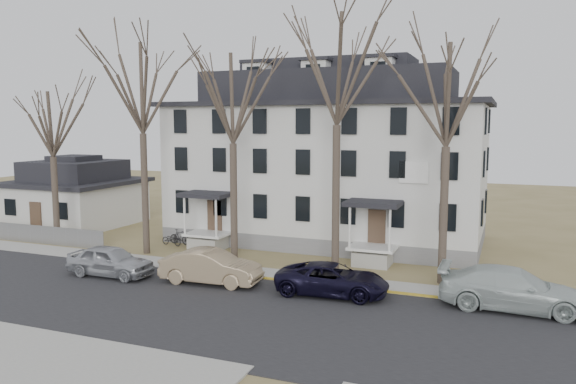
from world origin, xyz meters
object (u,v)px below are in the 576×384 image
at_px(car_silver, 110,262).
at_px(boarding_house, 328,161).
at_px(tree_bungalow, 51,120).
at_px(bicycle_right, 180,238).
at_px(tree_mid_left, 232,92).
at_px(car_tan, 211,268).
at_px(tree_mid_right, 448,87).
at_px(car_white, 513,290).
at_px(small_house, 76,196).
at_px(tree_far_left, 141,81).
at_px(bicycle_left, 172,240).
at_px(tree_center, 337,60).
at_px(car_navy, 332,280).

bearing_deg(car_silver, boarding_house, -30.13).
relative_size(tree_bungalow, bicycle_right, 6.61).
relative_size(tree_mid_left, car_tan, 2.54).
bearing_deg(boarding_house, tree_mid_right, -43.81).
bearing_deg(car_white, tree_mid_right, 46.83).
distance_m(tree_bungalow, car_white, 28.86).
distance_m(small_house, car_silver, 16.87).
bearing_deg(boarding_house, car_tan, -99.31).
relative_size(tree_far_left, car_white, 2.26).
relative_size(car_white, bicycle_left, 3.94).
height_order(tree_mid_left, bicycle_left, tree_mid_left).
distance_m(car_tan, bicycle_left, 9.39).
xyz_separation_m(tree_mid_right, tree_bungalow, (-24.50, 0.00, -1.48)).
bearing_deg(tree_center, small_house, 164.92).
xyz_separation_m(boarding_house, tree_center, (3.00, -8.15, 5.71)).
xyz_separation_m(boarding_house, bicycle_right, (-8.36, -5.44, -4.89)).
distance_m(tree_center, car_white, 13.80).
height_order(tree_center, car_white, tree_center).
relative_size(small_house, car_silver, 1.88).
height_order(tree_mid_left, car_silver, tree_mid_left).
bearing_deg(tree_bungalow, tree_center, 0.00).
height_order(small_house, tree_mid_right, tree_mid_right).
xyz_separation_m(tree_far_left, tree_mid_left, (6.00, 0.00, -0.74)).
distance_m(car_white, bicycle_left, 21.15).
distance_m(small_house, bicycle_right, 12.28).
bearing_deg(car_white, bicycle_left, 75.48).
relative_size(tree_mid_right, tree_bungalow, 1.18).
xyz_separation_m(tree_far_left, tree_center, (12.00, 0.00, 0.74)).
relative_size(boarding_house, tree_far_left, 1.52).
xyz_separation_m(tree_bungalow, bicycle_right, (7.64, 2.71, -7.63)).
distance_m(tree_center, car_silver, 15.60).
height_order(tree_bungalow, bicycle_right, tree_bungalow).
xyz_separation_m(small_house, tree_mid_right, (28.50, -6.20, 7.35)).
bearing_deg(car_navy, bicycle_left, 60.37).
bearing_deg(small_house, bicycle_left, -19.22).
bearing_deg(tree_far_left, tree_mid_left, 0.00).
distance_m(tree_far_left, bicycle_left, 10.20).
height_order(tree_mid_right, car_silver, tree_mid_right).
height_order(tree_far_left, tree_mid_left, tree_far_left).
relative_size(tree_mid_left, car_white, 2.10).
xyz_separation_m(bicycle_left, bicycle_right, (0.34, 0.46, 0.09)).
xyz_separation_m(tree_mid_left, car_tan, (0.95, -4.37, -8.78)).
bearing_deg(car_navy, bicycle_right, 58.10).
bearing_deg(boarding_house, tree_center, -69.80).
xyz_separation_m(tree_mid_left, tree_mid_right, (11.50, 0.00, 0.00)).
distance_m(small_house, car_white, 33.12).
bearing_deg(small_house, tree_mid_right, -12.27).
distance_m(tree_mid_left, tree_bungalow, 13.08).
bearing_deg(car_white, car_navy, 96.43).
distance_m(tree_mid_left, tree_mid_right, 11.50).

